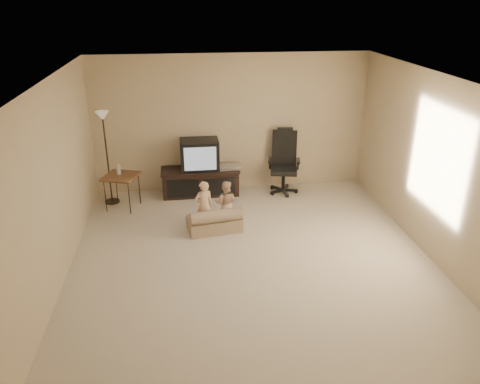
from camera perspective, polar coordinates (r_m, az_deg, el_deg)
The scene contains 9 objects.
floor at distance 6.59m, azimuth 1.54°, elevation -8.48°, with size 5.50×5.50×0.00m, color beige.
room_shell at distance 5.94m, azimuth 1.70°, elevation 4.08°, with size 5.50×5.50×5.50m.
tv_stand at distance 8.59m, azimuth -4.84°, elevation 2.45°, with size 1.45×0.55×1.03m.
office_chair at distance 8.72m, azimuth 5.34°, elevation 2.73°, with size 0.65×0.68×1.19m.
side_table at distance 8.20m, azimuth -14.33°, elevation 1.87°, with size 0.68×0.68×0.81m.
floor_lamp at distance 8.27m, azimuth -16.15°, elevation 6.41°, with size 0.26×0.26×1.65m.
child_sofa at distance 7.32m, azimuth -3.07°, elevation -3.61°, with size 0.88×0.59×0.40m.
toddler_left at distance 7.26m, azimuth -4.43°, elevation -1.72°, with size 0.30×0.22×0.82m, color #DAAB88.
toddler_right at distance 7.44m, azimuth -1.76°, elevation -1.35°, with size 0.36×0.20×0.74m, color #DAAB88.
Camera 1 is at (-0.87, -5.54, 3.46)m, focal length 35.00 mm.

